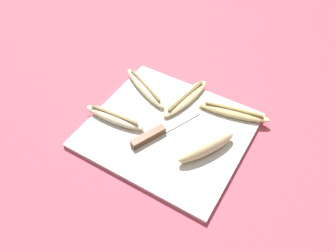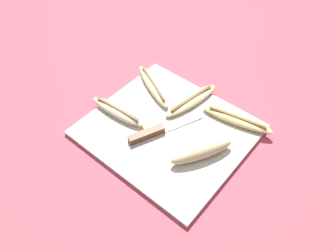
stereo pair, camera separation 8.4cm
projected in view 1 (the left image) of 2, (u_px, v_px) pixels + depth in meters
name	position (u px, v px, depth m)	size (l,w,h in m)	color
ground_plane	(168.00, 131.00, 0.86)	(4.00, 4.00, 0.00)	#C65160
cutting_board	(168.00, 130.00, 0.86)	(0.40, 0.36, 0.01)	silver
knife	(154.00, 134.00, 0.83)	(0.10, 0.20, 0.02)	brown
banana_cream_curved	(145.00, 88.00, 0.94)	(0.19, 0.12, 0.02)	beige
banana_pale_long	(115.00, 117.00, 0.86)	(0.18, 0.05, 0.02)	beige
banana_golden_short	(233.00, 112.00, 0.88)	(0.20, 0.08, 0.02)	#EDD689
banana_ripe_center	(206.00, 147.00, 0.79)	(0.11, 0.16, 0.03)	beige
banana_mellow_near	(186.00, 98.00, 0.91)	(0.07, 0.19, 0.02)	beige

